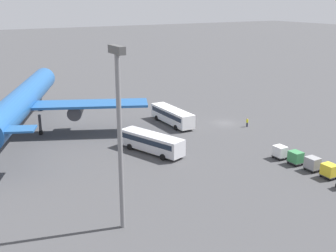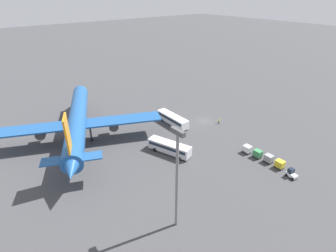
{
  "view_description": "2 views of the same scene",
  "coord_description": "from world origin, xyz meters",
  "px_view_note": "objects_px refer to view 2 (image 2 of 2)",
  "views": [
    {
      "loc": [
        -64.4,
        50.41,
        23.97
      ],
      "look_at": [
        -2.77,
        14.73,
        2.35
      ],
      "focal_mm": 45.0,
      "sensor_mm": 36.0,
      "label": 1
    },
    {
      "loc": [
        -52.2,
        56.44,
        37.99
      ],
      "look_at": [
        -2.81,
        17.23,
        4.95
      ],
      "focal_mm": 28.0,
      "sensor_mm": 36.0,
      "label": 2
    }
  ],
  "objects_px": {
    "airplane": "(77,120)",
    "cargo_cart_grey": "(269,158)",
    "cargo_cart_yellow": "(280,164)",
    "shuttle_bus_far": "(169,147)",
    "worker_person": "(219,121)",
    "cargo_cart_green": "(258,153)",
    "cargo_cart_white": "(247,149)",
    "baggage_tug": "(291,174)",
    "shuttle_bus_near": "(173,119)"
  },
  "relations": [
    {
      "from": "airplane",
      "to": "cargo_cart_grey",
      "type": "relative_size",
      "value": 24.11
    },
    {
      "from": "cargo_cart_yellow",
      "to": "cargo_cart_grey",
      "type": "height_order",
      "value": "same"
    },
    {
      "from": "shuttle_bus_far",
      "to": "cargo_cart_grey",
      "type": "xyz_separation_m",
      "value": [
        -18.44,
        -16.51,
        -0.66
      ]
    },
    {
      "from": "worker_person",
      "to": "cargo_cart_yellow",
      "type": "relative_size",
      "value": 0.84
    },
    {
      "from": "cargo_cart_green",
      "to": "cargo_cart_white",
      "type": "relative_size",
      "value": 1.0
    },
    {
      "from": "shuttle_bus_far",
      "to": "cargo_cart_green",
      "type": "distance_m",
      "value": 22.42
    },
    {
      "from": "baggage_tug",
      "to": "cargo_cart_white",
      "type": "distance_m",
      "value": 12.41
    },
    {
      "from": "cargo_cart_grey",
      "to": "cargo_cart_yellow",
      "type": "bearing_deg",
      "value": 179.13
    },
    {
      "from": "shuttle_bus_near",
      "to": "cargo_cart_green",
      "type": "xyz_separation_m",
      "value": [
        -27.69,
        -5.13,
        -0.66
      ]
    },
    {
      "from": "cargo_cart_yellow",
      "to": "cargo_cart_green",
      "type": "relative_size",
      "value": 1.0
    },
    {
      "from": "cargo_cart_yellow",
      "to": "cargo_cart_white",
      "type": "bearing_deg",
      "value": 3.48
    },
    {
      "from": "airplane",
      "to": "shuttle_bus_far",
      "type": "relative_size",
      "value": 4.14
    },
    {
      "from": "shuttle_bus_near",
      "to": "cargo_cart_yellow",
      "type": "height_order",
      "value": "shuttle_bus_near"
    },
    {
      "from": "airplane",
      "to": "shuttle_bus_far",
      "type": "xyz_separation_m",
      "value": [
        -21.07,
        -15.48,
        -4.21
      ]
    },
    {
      "from": "shuttle_bus_near",
      "to": "cargo_cart_grey",
      "type": "relative_size",
      "value": 6.03
    },
    {
      "from": "shuttle_bus_far",
      "to": "worker_person",
      "type": "height_order",
      "value": "shuttle_bus_far"
    },
    {
      "from": "airplane",
      "to": "worker_person",
      "type": "height_order",
      "value": "airplane"
    },
    {
      "from": "baggage_tug",
      "to": "cargo_cart_white",
      "type": "bearing_deg",
      "value": 9.06
    },
    {
      "from": "baggage_tug",
      "to": "worker_person",
      "type": "bearing_deg",
      "value": -3.46
    },
    {
      "from": "cargo_cart_yellow",
      "to": "cargo_cart_white",
      "type": "distance_m",
      "value": 8.92
    },
    {
      "from": "baggage_tug",
      "to": "worker_person",
      "type": "xyz_separation_m",
      "value": [
        28.21,
        -7.25,
        -0.07
      ]
    },
    {
      "from": "airplane",
      "to": "cargo_cart_yellow",
      "type": "relative_size",
      "value": 24.11
    },
    {
      "from": "shuttle_bus_near",
      "to": "worker_person",
      "type": "distance_m",
      "value": 14.74
    },
    {
      "from": "cargo_cart_green",
      "to": "cargo_cart_white",
      "type": "xyz_separation_m",
      "value": [
        2.97,
        0.28,
        0.0
      ]
    },
    {
      "from": "baggage_tug",
      "to": "airplane",
      "type": "bearing_deg",
      "value": 44.95
    },
    {
      "from": "cargo_cart_yellow",
      "to": "cargo_cart_grey",
      "type": "distance_m",
      "value": 2.97
    },
    {
      "from": "cargo_cart_yellow",
      "to": "shuttle_bus_near",
      "type": "bearing_deg",
      "value": 9.12
    },
    {
      "from": "cargo_cart_yellow",
      "to": "cargo_cart_grey",
      "type": "xyz_separation_m",
      "value": [
        2.97,
        -0.05,
        0.0
      ]
    },
    {
      "from": "baggage_tug",
      "to": "cargo_cart_grey",
      "type": "height_order",
      "value": "baggage_tug"
    },
    {
      "from": "baggage_tug",
      "to": "cargo_cart_yellow",
      "type": "height_order",
      "value": "baggage_tug"
    },
    {
      "from": "shuttle_bus_far",
      "to": "baggage_tug",
      "type": "relative_size",
      "value": 4.61
    },
    {
      "from": "shuttle_bus_near",
      "to": "airplane",
      "type": "bearing_deg",
      "value": 71.93
    },
    {
      "from": "worker_person",
      "to": "shuttle_bus_far",
      "type": "bearing_deg",
      "value": 98.26
    },
    {
      "from": "cargo_cart_white",
      "to": "cargo_cart_yellow",
      "type": "bearing_deg",
      "value": -176.52
    },
    {
      "from": "shuttle_bus_near",
      "to": "shuttle_bus_far",
      "type": "height_order",
      "value": "same"
    },
    {
      "from": "cargo_cart_grey",
      "to": "cargo_cart_white",
      "type": "distance_m",
      "value": 5.96
    },
    {
      "from": "shuttle_bus_near",
      "to": "cargo_cart_white",
      "type": "xyz_separation_m",
      "value": [
        -24.72,
        -4.85,
        -0.66
      ]
    },
    {
      "from": "airplane",
      "to": "shuttle_bus_far",
      "type": "distance_m",
      "value": 26.48
    },
    {
      "from": "cargo_cart_grey",
      "to": "shuttle_bus_near",
      "type": "bearing_deg",
      "value": 10.06
    },
    {
      "from": "airplane",
      "to": "cargo_cart_white",
      "type": "relative_size",
      "value": 24.11
    },
    {
      "from": "shuttle_bus_far",
      "to": "cargo_cart_grey",
      "type": "distance_m",
      "value": 24.76
    },
    {
      "from": "cargo_cart_yellow",
      "to": "cargo_cart_grey",
      "type": "bearing_deg",
      "value": -0.87
    },
    {
      "from": "shuttle_bus_near",
      "to": "cargo_cart_white",
      "type": "distance_m",
      "value": 25.21
    },
    {
      "from": "airplane",
      "to": "cargo_cart_green",
      "type": "distance_m",
      "value": 48.61
    },
    {
      "from": "worker_person",
      "to": "baggage_tug",
      "type": "bearing_deg",
      "value": 165.58
    },
    {
      "from": "airplane",
      "to": "cargo_cart_green",
      "type": "xyz_separation_m",
      "value": [
        -36.54,
        -31.69,
        -4.87
      ]
    },
    {
      "from": "cargo_cart_yellow",
      "to": "cargo_cart_green",
      "type": "height_order",
      "value": "same"
    },
    {
      "from": "airplane",
      "to": "shuttle_bus_far",
      "type": "bearing_deg",
      "value": -119.47
    },
    {
      "from": "cargo_cart_green",
      "to": "cargo_cart_grey",
      "type": "bearing_deg",
      "value": -174.08
    },
    {
      "from": "shuttle_bus_far",
      "to": "cargo_cart_green",
      "type": "height_order",
      "value": "shuttle_bus_far"
    }
  ]
}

